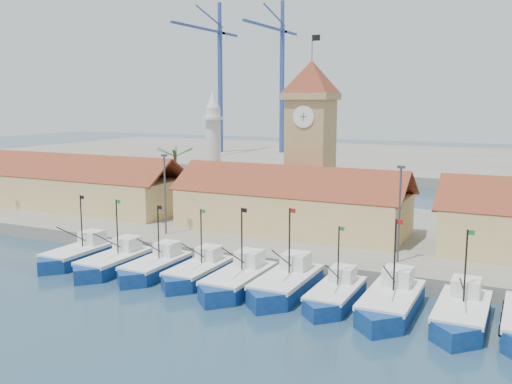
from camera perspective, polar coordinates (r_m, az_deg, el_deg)
The scene contains 20 objects.
ground at distance 49.77m, azimuth -5.41°, elevation -10.11°, with size 400.00×400.00×0.00m, color #1E3B50.
quay at distance 70.38m, azimuth 4.79°, elevation -3.74°, with size 140.00×32.00×1.50m, color gray.
terminal at distance 152.85m, azimuth 16.52°, elevation 2.94°, with size 240.00×80.00×2.00m, color gray.
boat_0 at distance 61.17m, azimuth -17.47°, elevation -6.10°, with size 3.51×9.61×7.27m.
boat_1 at distance 57.43m, azimuth -14.16°, elevation -6.94°, with size 3.53×9.66×7.31m.
boat_2 at distance 55.19m, azimuth -10.16°, elevation -7.49°, with size 3.37×9.23×6.99m.
boat_3 at distance 53.02m, azimuth -5.93°, elevation -8.09°, with size 3.36×9.19×6.96m.
boat_4 at distance 50.19m, azimuth -1.90°, elevation -8.96°, with size 3.66×10.04×7.60m.
boat_5 at distance 49.16m, azimuth 2.89°, elevation -9.33°, with size 3.76×10.29×7.79m.
boat_6 at distance 47.27m, azimuth 7.85°, elevation -10.32°, with size 3.24×8.87×6.71m.
boat_7 at distance 46.00m, azimuth 13.28°, elevation -10.89°, with size 3.76×10.29×7.78m.
boat_8 at distance 45.24m, azimuth 19.85°, elevation -11.58°, with size 3.60×9.87×7.46m.
hall_left at distance 83.45m, azimuth -17.20°, elevation 0.16°, with size 31.20×10.13×7.61m.
hall_center at distance 66.08m, azimuth 3.57°, elevation -1.70°, with size 27.04×10.13×7.61m.
clock_tower at distance 70.64m, azimuth 5.49°, elevation 5.49°, with size 5.80×5.80×22.70m.
minaret at distance 79.03m, azimuth -4.29°, elevation 4.26°, with size 3.00×3.00×16.30m.
palm_tree at distance 80.35m, azimuth -8.06°, elevation 1.78°, with size 5.60×5.03×8.39m.
lamp_posts at distance 58.22m, azimuth 1.05°, elevation -0.66°, with size 80.70×0.25×9.03m.
crane_blue_far at distance 162.00m, azimuth -3.89°, elevation 12.10°, with size 1.00×33.63×41.20m.
crane_blue_near at distance 160.08m, azimuth 2.40°, elevation 12.19°, with size 1.00×33.50×41.42m.
Camera 1 is at (24.59, -40.08, 16.31)m, focal length 40.00 mm.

